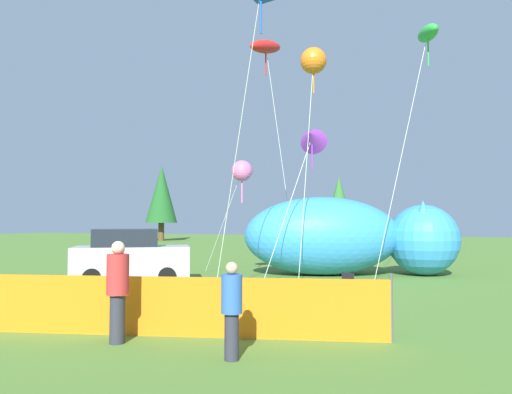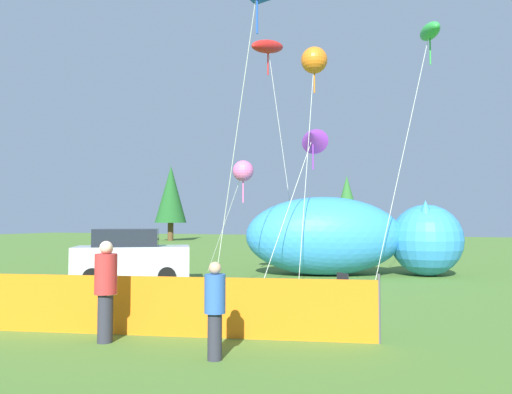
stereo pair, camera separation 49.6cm
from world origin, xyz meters
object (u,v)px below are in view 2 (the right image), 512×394
kite_red_lizard (268,47)px  kite_green_fish (430,33)px  spectator_in_yellow_shirt (106,287)px  folding_chair (338,288)px  kite_pink_octopus (243,171)px  kite_orange_flower (314,61)px  parked_car (131,256)px  spectator_in_blue_shirt (106,287)px  spectator_in_white_shirt (215,306)px  kite_purple_delta (313,137)px  inflatable_cat (348,239)px

kite_red_lizard → kite_green_fish: (6.89, -0.91, -0.55)m
spectator_in_yellow_shirt → folding_chair: bearing=55.1°
kite_pink_octopus → kite_orange_flower: kite_orange_flower is taller
parked_car → spectator_in_yellow_shirt: size_ratio=2.35×
spectator_in_blue_shirt → spectator_in_white_shirt: bearing=-9.9°
parked_car → kite_pink_octopus: kite_pink_octopus is taller
parked_car → kite_purple_delta: kite_purple_delta is taller
parked_car → kite_purple_delta: bearing=2.4°
spectator_in_white_shirt → parked_car: bearing=131.0°
folding_chair → spectator_in_white_shirt: bearing=35.5°
parked_car → spectator_in_white_shirt: bearing=-77.6°
spectator_in_white_shirt → kite_purple_delta: bearing=95.4°
spectator_in_yellow_shirt → kite_purple_delta: 12.28m
parked_car → kite_purple_delta: size_ratio=0.71×
kite_orange_flower → kite_purple_delta: (-0.13, 0.25, -2.99)m
inflatable_cat → spectator_in_blue_shirt: size_ratio=4.87×
spectator_in_white_shirt → spectator_in_yellow_shirt: 2.44m
spectator_in_blue_shirt → kite_pink_octopus: size_ratio=0.39×
inflatable_cat → spectator_in_yellow_shirt: inflatable_cat is taller
spectator_in_yellow_shirt → parked_car: bearing=121.0°
kite_purple_delta → spectator_in_white_shirt: bearing=-84.6°
spectator_in_yellow_shirt → kite_purple_delta: kite_purple_delta is taller
parked_car → folding_chair: bearing=-47.9°
folding_chair → kite_pink_octopus: kite_pink_octopus is taller
spectator_in_yellow_shirt → inflatable_cat: bearing=79.3°
spectator_in_yellow_shirt → kite_red_lizard: (-1.17, 13.13, 9.04)m
spectator_in_white_shirt → spectator_in_blue_shirt: 2.48m
kite_red_lizard → kite_pink_octopus: bearing=-99.8°
kite_red_lizard → kite_purple_delta: kite_red_lizard is taller
kite_pink_octopus → spectator_in_blue_shirt: bearing=-82.2°
spectator_in_yellow_shirt → kite_purple_delta: bearing=83.5°
spectator_in_blue_shirt → kite_purple_delta: (1.33, 11.29, 4.55)m
folding_chair → spectator_in_blue_shirt: 6.01m
spectator_in_blue_shirt → inflatable_cat: bearing=79.1°
spectator_in_yellow_shirt → kite_green_fish: 15.94m
inflatable_cat → spectator_in_white_shirt: 13.18m
parked_car → spectator_in_yellow_shirt: parked_car is taller
kite_pink_octopus → kite_orange_flower: (2.96, 0.11, 4.28)m
folding_chair → kite_green_fish: kite_green_fish is taller
spectator_in_yellow_shirt → spectator_in_white_shirt: bearing=-8.7°
inflatable_cat → kite_red_lizard: kite_red_lizard is taller
kite_green_fish → spectator_in_white_shirt: bearing=-104.7°
spectator_in_blue_shirt → kite_green_fish: kite_green_fish is taller
folding_chair → kite_orange_flower: kite_orange_flower is taller
kite_purple_delta → kite_green_fish: bearing=11.2°
kite_green_fish → spectator_in_yellow_shirt: bearing=-115.1°
kite_pink_octopus → spectator_in_yellow_shirt: bearing=-82.1°
kite_green_fish → kite_orange_flower: bearing=-165.4°
inflatable_cat → spectator_in_blue_shirt: (-2.44, -12.74, -0.48)m
spectator_in_white_shirt → kite_purple_delta: kite_purple_delta is taller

